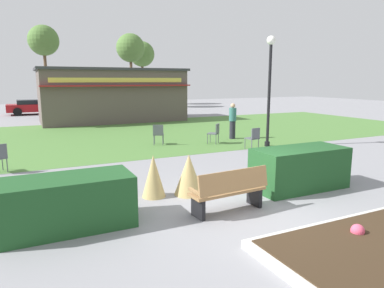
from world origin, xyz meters
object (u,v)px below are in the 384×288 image
Objects in this scene: cafe_chair_west at (215,132)px; lamppost_mid at (270,79)px; cafe_chair_east at (158,133)px; parked_car_center_slot at (96,105)px; tree_left_bg at (44,41)px; trash_bin at (90,202)px; cafe_chair_center at (254,137)px; food_kiosk at (112,95)px; parked_car_west_slot at (34,106)px; park_bench at (230,190)px; tree_right_bg at (130,48)px; person_strolling at (233,121)px; tree_center_bg at (142,55)px.

lamppost_mid is at bearing -41.07° from cafe_chair_west.
parked_car_center_slot is (0.63, 17.41, 0.12)m from cafe_chair_east.
tree_left_bg is at bearing 106.01° from lamppost_mid.
trash_bin is 0.87× the size of cafe_chair_center.
cafe_chair_east is (-0.39, -10.12, -1.25)m from food_kiosk.
parked_car_west_slot is at bearing 113.14° from lamppost_mid.
tree_right_bg reaches higher than park_bench.
cafe_chair_west and cafe_chair_center have the same top height.
cafe_chair_west is at bearing -96.59° from tree_right_bg.
tree_center_bg is at bearing 57.57° from person_strolling.
lamppost_mid is 2.52m from cafe_chair_center.
person_strolling is (1.41, 0.81, 0.33)m from cafe_chair_west.
food_kiosk is at bearing -56.94° from parked_car_west_slot.
tree_right_bg is (7.85, -1.49, -0.48)m from tree_left_bg.
park_bench is 18.25m from food_kiosk.
lamppost_mid is at bearing -73.99° from tree_left_bg.
trash_bin is at bearing -119.58° from cafe_chair_east.
lamppost_mid reaches higher than trash_bin.
lamppost_mid is at bearing -66.86° from parked_car_west_slot.
cafe_chair_west is at bearing 138.93° from lamppost_mid.
cafe_chair_west is (1.96, -10.90, -1.25)m from food_kiosk.
cafe_chair_east is 4.05m from cafe_chair_center.
cafe_chair_east is 26.36m from tree_center_bg.
tree_right_bg reaches higher than cafe_chair_east.
lamppost_mid is at bearing 31.21° from trash_bin.
park_bench is 30.92m from tree_left_bg.
person_strolling is 0.39× the size of parked_car_center_slot.
lamppost_mid is 3.03m from person_strolling.
tree_left_bg is at bearing 93.09° from park_bench.
cafe_chair_west is 18.27m from parked_car_center_slot.
tree_right_bg is at bearing 88.03° from lamppost_mid.
lamppost_mid is 5.08× the size of cafe_chair_center.
cafe_chair_center is at bearing -78.08° from food_kiosk.
cafe_chair_center is at bearing -94.31° from tree_right_bg.
parked_car_center_slot reaches higher than trash_bin.
parked_car_center_slot is 0.62× the size of tree_center_bg.
park_bench is 34.32m from tree_center_bg.
parked_car_west_slot is at bearing -147.55° from tree_center_bg.
parked_car_west_slot is 0.60× the size of tree_center_bg.
park_bench is at bearing -95.53° from food_kiosk.
food_kiosk reaches higher than cafe_chair_east.
parked_car_center_slot reaches higher than park_bench.
parked_car_west_slot is 7.64m from tree_left_bg.
parked_car_center_slot is 7.52m from tree_right_bg.
cafe_chair_west is at bearing 111.66° from cafe_chair_center.
cafe_chair_west is at bearing -174.32° from person_strolling.
park_bench is at bearing -117.22° from cafe_chair_west.
lamppost_mid is 5.86× the size of trash_bin.
tree_left_bg is (-3.63, 4.91, 5.69)m from parked_car_center_slot.
park_bench is at bearing -86.91° from tree_left_bg.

